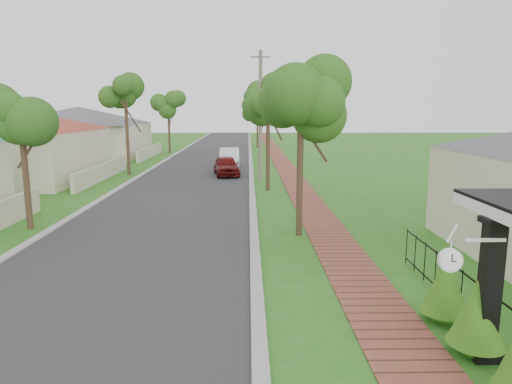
% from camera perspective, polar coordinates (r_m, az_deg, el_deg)
% --- Properties ---
extents(ground, '(160.00, 160.00, 0.00)m').
position_cam_1_polar(ground, '(9.30, -3.84, -17.09)').
color(ground, '#2A6417').
rests_on(ground, ground).
extents(road, '(7.00, 120.00, 0.02)m').
position_cam_1_polar(road, '(28.79, -7.86, 1.58)').
color(road, '#28282B').
rests_on(road, ground).
extents(kerb_right, '(0.30, 120.00, 0.10)m').
position_cam_1_polar(kerb_right, '(28.58, -0.57, 1.61)').
color(kerb_right, '#9E9E99').
rests_on(kerb_right, ground).
extents(kerb_left, '(0.30, 120.00, 0.10)m').
position_cam_1_polar(kerb_left, '(29.45, -14.93, 1.52)').
color(kerb_left, '#9E9E99').
rests_on(kerb_left, ground).
extents(sidewalk, '(1.50, 120.00, 0.03)m').
position_cam_1_polar(sidewalk, '(28.71, 4.63, 1.62)').
color(sidewalk, brown).
rests_on(sidewalk, ground).
extents(porch_post, '(0.48, 0.48, 2.52)m').
position_cam_1_polar(porch_post, '(8.91, 27.08, -11.63)').
color(porch_post, black).
rests_on(porch_post, ground).
extents(picket_fence, '(0.03, 8.02, 1.00)m').
position_cam_1_polar(picket_fence, '(10.09, 25.90, -12.57)').
color(picket_fence, black).
rests_on(picket_fence, ground).
extents(street_trees, '(10.70, 37.65, 5.89)m').
position_cam_1_polar(street_trees, '(35.26, -6.50, 10.57)').
color(street_trees, '#382619').
rests_on(street_trees, ground).
extents(hedge_row, '(0.87, 3.61, 1.80)m').
position_cam_1_polar(hedge_row, '(9.02, 26.21, -13.79)').
color(hedge_row, '#266213').
rests_on(hedge_row, ground).
extents(far_house_grey, '(15.56, 15.56, 4.60)m').
position_cam_1_polar(far_house_grey, '(45.03, -21.17, 7.07)').
color(far_house_grey, beige).
rests_on(far_house_grey, ground).
extents(parked_car_red, '(2.04, 3.93, 1.28)m').
position_cam_1_polar(parked_car_red, '(30.19, -3.73, 3.28)').
color(parked_car_red, '#560D0D').
rests_on(parked_car_red, ground).
extents(parked_car_white, '(1.64, 4.27, 1.39)m').
position_cam_1_polar(parked_car_white, '(35.02, -3.36, 4.33)').
color(parked_car_white, white).
rests_on(parked_car_white, ground).
extents(near_tree, '(2.18, 2.18, 5.60)m').
position_cam_1_polar(near_tree, '(15.36, 5.65, 10.89)').
color(near_tree, '#382619').
rests_on(near_tree, ground).
extents(utility_pole, '(1.20, 0.24, 7.81)m').
position_cam_1_polar(utility_pole, '(28.27, 0.57, 9.58)').
color(utility_pole, '#6E6356').
rests_on(utility_pole, ground).
extents(station_clock, '(1.05, 0.13, 0.55)m').
position_cam_1_polar(station_clock, '(7.93, 23.41, -7.63)').
color(station_clock, white).
rests_on(station_clock, ground).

